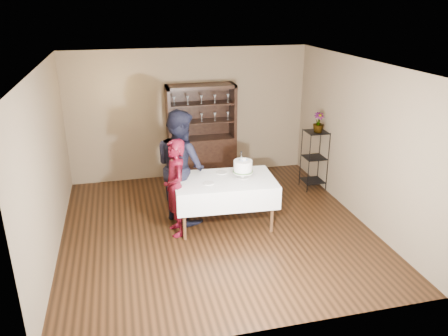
# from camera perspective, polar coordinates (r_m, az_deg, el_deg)

# --- Properties ---
(floor) EXTENTS (5.00, 5.00, 0.00)m
(floor) POSITION_cam_1_polar(r_m,az_deg,el_deg) (7.40, -1.03, -7.85)
(floor) COLOR black
(floor) RESTS_ON ground
(ceiling) EXTENTS (5.00, 5.00, 0.00)m
(ceiling) POSITION_cam_1_polar(r_m,az_deg,el_deg) (6.53, -1.18, 13.33)
(ceiling) COLOR white
(ceiling) RESTS_ON back_wall
(back_wall) EXTENTS (5.00, 0.02, 2.70)m
(back_wall) POSITION_cam_1_polar(r_m,az_deg,el_deg) (9.21, -4.53, 7.02)
(back_wall) COLOR #76634B
(back_wall) RESTS_ON floor
(wall_left) EXTENTS (0.02, 5.00, 2.70)m
(wall_left) POSITION_cam_1_polar(r_m,az_deg,el_deg) (6.80, -22.14, 0.29)
(wall_left) COLOR #76634B
(wall_left) RESTS_ON floor
(wall_right) EXTENTS (0.02, 5.00, 2.70)m
(wall_right) POSITION_cam_1_polar(r_m,az_deg,el_deg) (7.76, 17.26, 3.41)
(wall_right) COLOR #76634B
(wall_right) RESTS_ON floor
(china_hutch) EXTENTS (1.40, 0.48, 2.00)m
(china_hutch) POSITION_cam_1_polar(r_m,az_deg,el_deg) (9.20, -2.92, 2.60)
(china_hutch) COLOR black
(china_hutch) RESTS_ON floor
(plant_etagere) EXTENTS (0.42, 0.42, 1.20)m
(plant_etagere) POSITION_cam_1_polar(r_m,az_deg,el_deg) (8.87, 11.71, 1.37)
(plant_etagere) COLOR black
(plant_etagere) RESTS_ON floor
(cake_table) EXTENTS (1.71, 1.11, 0.83)m
(cake_table) POSITION_cam_1_polar(r_m,az_deg,el_deg) (7.25, 0.06, -2.89)
(cake_table) COLOR white
(cake_table) RESTS_ON floor
(woman) EXTENTS (0.45, 0.62, 1.60)m
(woman) POSITION_cam_1_polar(r_m,az_deg,el_deg) (6.96, -6.33, -2.60)
(woman) COLOR black
(woman) RESTS_ON floor
(man) EXTENTS (1.09, 1.18, 1.94)m
(man) POSITION_cam_1_polar(r_m,az_deg,el_deg) (7.38, -5.70, 0.27)
(man) COLOR black
(man) RESTS_ON floor
(cake) EXTENTS (0.40, 0.40, 0.47)m
(cake) POSITION_cam_1_polar(r_m,az_deg,el_deg) (7.17, 2.48, 0.13)
(cake) COLOR beige
(cake) RESTS_ON cake_table
(plate_near) EXTENTS (0.20, 0.20, 0.01)m
(plate_near) POSITION_cam_1_polar(r_m,az_deg,el_deg) (7.01, -2.03, -1.99)
(plate_near) COLOR beige
(plate_near) RESTS_ON cake_table
(plate_far) EXTENTS (0.21, 0.21, 0.01)m
(plate_far) POSITION_cam_1_polar(r_m,az_deg,el_deg) (7.43, -0.35, -0.59)
(plate_far) COLOR beige
(plate_far) RESTS_ON cake_table
(potted_plant) EXTENTS (0.23, 0.23, 0.39)m
(potted_plant) POSITION_cam_1_polar(r_m,az_deg,el_deg) (8.62, 12.24, 5.84)
(potted_plant) COLOR #3B612E
(potted_plant) RESTS_ON plant_etagere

